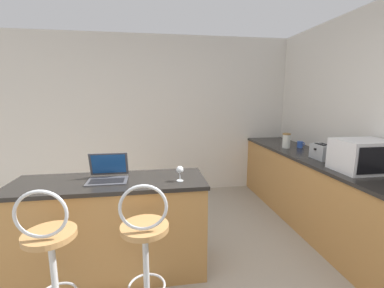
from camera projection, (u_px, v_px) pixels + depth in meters
The scene contains 11 objects.
wall_back at pixel (158, 116), 4.28m from camera, with size 12.00×0.06×2.60m.
breakfast_bar at pixel (112, 228), 2.34m from camera, with size 1.68×0.58×0.90m.
counter_right at pixel (321, 195), 3.12m from camera, with size 0.65×3.29×0.90m.
bar_stool_near at pixel (52, 264), 1.73m from camera, with size 0.40×0.40×1.07m.
bar_stool_far at pixel (146, 256), 1.82m from camera, with size 0.40×0.40×1.07m.
laptop at pixel (108, 173), 2.27m from camera, with size 0.34×0.28×0.23m.
microwave at pixel (363, 156), 2.52m from camera, with size 0.50×0.40×0.31m.
toaster at pixel (322, 152), 3.02m from camera, with size 0.19×0.26×0.18m.
mug_blue at pixel (300, 144), 3.71m from camera, with size 0.10×0.08×0.09m.
storage_jar at pixel (286, 141), 3.68m from camera, with size 0.11×0.11×0.21m.
wine_glass_tall at pixel (180, 170), 2.23m from camera, with size 0.06×0.06×0.13m.
Camera 1 is at (-0.10, -1.55, 1.62)m, focal length 24.00 mm.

